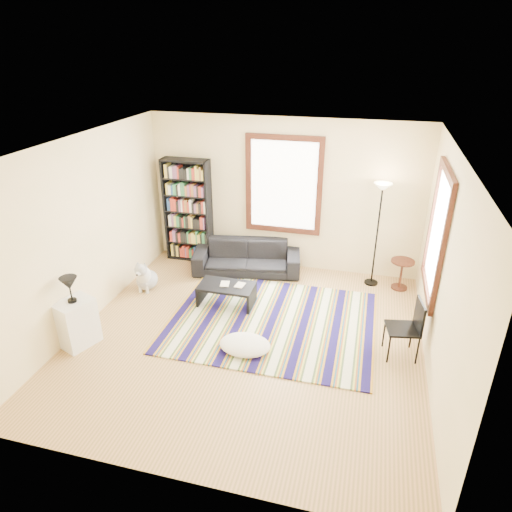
% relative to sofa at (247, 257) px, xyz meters
% --- Properties ---
extents(floor, '(5.00, 5.00, 0.10)m').
position_rel_sofa_xyz_m(floor, '(0.58, -2.05, -0.34)').
color(floor, tan).
rests_on(floor, ground).
extents(ceiling, '(5.00, 5.00, 0.10)m').
position_rel_sofa_xyz_m(ceiling, '(0.58, -2.05, 2.56)').
color(ceiling, white).
rests_on(ceiling, floor).
extents(wall_back, '(5.00, 0.10, 2.80)m').
position_rel_sofa_xyz_m(wall_back, '(0.58, 0.50, 1.11)').
color(wall_back, '#FFDDAB').
rests_on(wall_back, floor).
extents(wall_front, '(5.00, 0.10, 2.80)m').
position_rel_sofa_xyz_m(wall_front, '(0.58, -4.60, 1.11)').
color(wall_front, '#FFDDAB').
rests_on(wall_front, floor).
extents(wall_left, '(0.10, 5.00, 2.80)m').
position_rel_sofa_xyz_m(wall_left, '(-1.97, -2.05, 1.11)').
color(wall_left, '#FFDDAB').
rests_on(wall_left, floor).
extents(wall_right, '(0.10, 5.00, 2.80)m').
position_rel_sofa_xyz_m(wall_right, '(3.13, -2.05, 1.11)').
color(wall_right, '#FFDDAB').
rests_on(wall_right, floor).
extents(window_back, '(1.20, 0.06, 1.60)m').
position_rel_sofa_xyz_m(window_back, '(0.58, 0.42, 1.31)').
color(window_back, white).
rests_on(window_back, wall_back).
extents(window_right, '(0.06, 1.20, 1.60)m').
position_rel_sofa_xyz_m(window_right, '(3.05, -1.25, 1.31)').
color(window_right, white).
rests_on(window_right, wall_right).
extents(rug, '(3.13, 2.50, 0.02)m').
position_rel_sofa_xyz_m(rug, '(0.84, -1.56, -0.28)').
color(rug, '#140D45').
rests_on(rug, floor).
extents(sofa, '(1.12, 2.08, 0.58)m').
position_rel_sofa_xyz_m(sofa, '(0.00, 0.00, 0.00)').
color(sofa, black).
rests_on(sofa, floor).
extents(bookshelf, '(0.90, 0.30, 2.00)m').
position_rel_sofa_xyz_m(bookshelf, '(-1.24, 0.27, 0.71)').
color(bookshelf, black).
rests_on(bookshelf, floor).
extents(coffee_table, '(1.03, 0.82, 0.36)m').
position_rel_sofa_xyz_m(coffee_table, '(0.00, -1.24, -0.11)').
color(coffee_table, black).
rests_on(coffee_table, floor).
extents(book_a, '(0.21, 0.18, 0.02)m').
position_rel_sofa_xyz_m(book_a, '(-0.10, -1.24, 0.08)').
color(book_a, beige).
rests_on(book_a, coffee_table).
extents(book_b, '(0.16, 0.21, 0.01)m').
position_rel_sofa_xyz_m(book_b, '(0.15, -1.19, 0.08)').
color(book_b, beige).
rests_on(book_b, coffee_table).
extents(floor_cushion, '(0.86, 0.73, 0.18)m').
position_rel_sofa_xyz_m(floor_cushion, '(0.63, -2.36, -0.20)').
color(floor_cushion, white).
rests_on(floor_cushion, floor).
extents(floor_lamp, '(0.31, 0.31, 1.86)m').
position_rel_sofa_xyz_m(floor_lamp, '(2.30, 0.10, 0.64)').
color(floor_lamp, black).
rests_on(floor_lamp, floor).
extents(side_table, '(0.42, 0.42, 0.54)m').
position_rel_sofa_xyz_m(side_table, '(2.78, 0.04, -0.02)').
color(side_table, '#461F11').
rests_on(side_table, floor).
extents(folding_chair, '(0.49, 0.47, 0.86)m').
position_rel_sofa_xyz_m(folding_chair, '(2.73, -1.91, 0.14)').
color(folding_chair, black).
rests_on(folding_chair, floor).
extents(white_cabinet, '(0.53, 0.60, 0.70)m').
position_rel_sofa_xyz_m(white_cabinet, '(-1.72, -2.80, 0.06)').
color(white_cabinet, white).
rests_on(white_cabinet, floor).
extents(table_lamp, '(0.27, 0.27, 0.38)m').
position_rel_sofa_xyz_m(table_lamp, '(-1.72, -2.80, 0.60)').
color(table_lamp, black).
rests_on(table_lamp, white_cabinet).
extents(dog, '(0.42, 0.57, 0.56)m').
position_rel_sofa_xyz_m(dog, '(-1.51, -1.08, -0.01)').
color(dog, silver).
rests_on(dog, floor).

